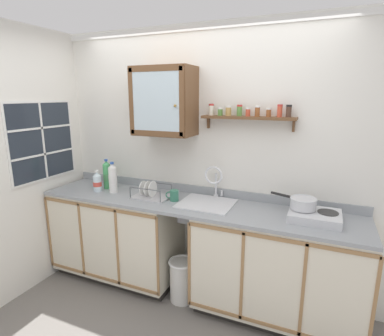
# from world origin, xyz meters

# --- Properties ---
(floor) EXTENTS (6.04, 6.04, 0.00)m
(floor) POSITION_xyz_m (0.00, 0.00, 0.00)
(floor) COLOR slate
(floor) RESTS_ON ground
(back_wall) EXTENTS (3.64, 0.07, 2.55)m
(back_wall) POSITION_xyz_m (0.00, 0.68, 1.29)
(back_wall) COLOR silver
(back_wall) RESTS_ON ground
(side_wall_left) EXTENTS (0.05, 3.45, 2.55)m
(side_wall_left) POSITION_xyz_m (-1.55, -0.27, 1.28)
(side_wall_left) COLOR silver
(side_wall_left) RESTS_ON ground
(lower_cabinet_run) EXTENTS (1.34, 0.59, 0.92)m
(lower_cabinet_run) POSITION_xyz_m (-0.85, 0.36, 0.46)
(lower_cabinet_run) COLOR black
(lower_cabinet_run) RESTS_ON ground
(lower_cabinet_run_right) EXTENTS (1.41, 0.59, 0.92)m
(lower_cabinet_run_right) POSITION_xyz_m (0.81, 0.36, 0.46)
(lower_cabinet_run_right) COLOR black
(lower_cabinet_run_right) RESTS_ON ground
(countertop) EXTENTS (3.00, 0.61, 0.03)m
(countertop) POSITION_xyz_m (0.00, 0.36, 0.93)
(countertop) COLOR gray
(countertop) RESTS_ON lower_cabinet_run
(backsplash) EXTENTS (3.00, 0.02, 0.08)m
(backsplash) POSITION_xyz_m (0.00, 0.64, 0.99)
(backsplash) COLOR gray
(backsplash) RESTS_ON countertop
(sink) EXTENTS (0.48, 0.47, 0.47)m
(sink) POSITION_xyz_m (0.15, 0.40, 0.92)
(sink) COLOR silver
(sink) RESTS_ON countertop
(hot_plate_stove) EXTENTS (0.39, 0.33, 0.07)m
(hot_plate_stove) POSITION_xyz_m (1.07, 0.38, 0.98)
(hot_plate_stove) COLOR silver
(hot_plate_stove) RESTS_ON countertop
(saucepan) EXTENTS (0.38, 0.22, 0.09)m
(saucepan) POSITION_xyz_m (0.97, 0.41, 1.07)
(saucepan) COLOR silver
(saucepan) RESTS_ON hot_plate_stove
(bottle_soda_green_0) EXTENTS (0.08, 0.08, 0.32)m
(bottle_soda_green_0) POSITION_xyz_m (-0.99, 0.43, 1.09)
(bottle_soda_green_0) COLOR #4CB266
(bottle_soda_green_0) RESTS_ON countertop
(bottle_opaque_white_1) EXTENTS (0.08, 0.08, 0.32)m
(bottle_opaque_white_1) POSITION_xyz_m (-0.84, 0.34, 1.10)
(bottle_opaque_white_1) COLOR white
(bottle_opaque_white_1) RESTS_ON countertop
(bottle_water_clear_2) EXTENTS (0.09, 0.09, 0.22)m
(bottle_water_clear_2) POSITION_xyz_m (-1.02, 0.30, 1.05)
(bottle_water_clear_2) COLOR silver
(bottle_water_clear_2) RESTS_ON countertop
(dish_rack) EXTENTS (0.35, 0.25, 0.17)m
(dish_rack) POSITION_xyz_m (-0.41, 0.35, 0.98)
(dish_rack) COLOR #B2B2B7
(dish_rack) RESTS_ON countertop
(mug) EXTENTS (0.12, 0.08, 0.10)m
(mug) POSITION_xyz_m (-0.16, 0.35, 1.00)
(mug) COLOR #337259
(mug) RESTS_ON countertop
(wall_cabinet) EXTENTS (0.57, 0.35, 0.63)m
(wall_cabinet) POSITION_xyz_m (-0.32, 0.49, 1.86)
(wall_cabinet) COLOR brown
(spice_shelf) EXTENTS (0.83, 0.14, 0.23)m
(spice_shelf) POSITION_xyz_m (0.45, 0.58, 1.74)
(spice_shelf) COLOR brown
(window) EXTENTS (0.03, 0.78, 0.79)m
(window) POSITION_xyz_m (-1.52, 0.12, 1.46)
(window) COLOR #262D38
(trash_bin) EXTENTS (0.26, 0.26, 0.41)m
(trash_bin) POSITION_xyz_m (-0.03, 0.25, 0.21)
(trash_bin) COLOR silver
(trash_bin) RESTS_ON ground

